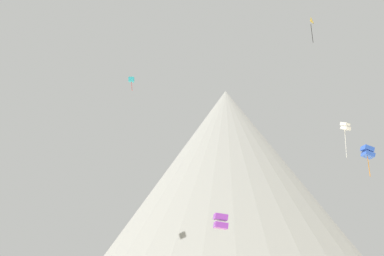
% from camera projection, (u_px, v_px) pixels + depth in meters
% --- Properties ---
extents(rock_massif, '(95.39, 95.39, 48.76)m').
position_uv_depth(rock_massif, '(224.00, 184.00, 109.60)').
color(rock_massif, gray).
rests_on(rock_massif, ground_plane).
extents(kite_violet_low, '(1.53, 1.47, 1.58)m').
position_uv_depth(kite_violet_low, '(221.00, 221.00, 43.60)').
color(kite_violet_low, purple).
extents(kite_white_mid, '(1.44, 1.45, 5.05)m').
position_uv_depth(kite_white_mid, '(345.00, 127.00, 59.96)').
color(kite_white_mid, white).
extents(kite_gold_high, '(1.19, 1.44, 4.38)m').
position_uv_depth(kite_gold_high, '(311.00, 21.00, 67.44)').
color(kite_gold_high, gold).
extents(kite_blue_mid, '(1.57, 1.48, 4.02)m').
position_uv_depth(kite_blue_mid, '(368.00, 152.00, 55.62)').
color(kite_blue_mid, blue).
extents(kite_cyan_high, '(1.03, 1.10, 2.99)m').
position_uv_depth(kite_cyan_high, '(131.00, 80.00, 86.39)').
color(kite_cyan_high, '#33BCDB').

